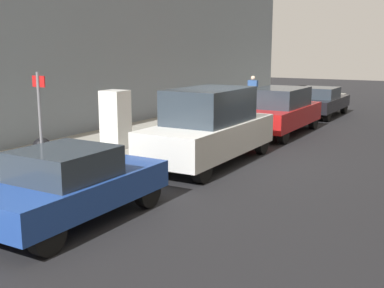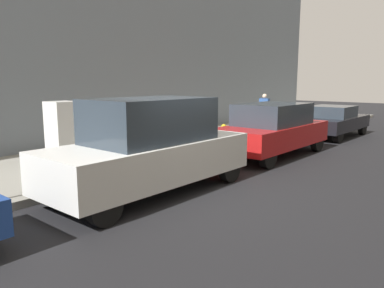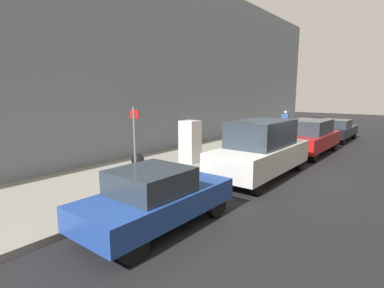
{
  "view_description": "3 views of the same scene",
  "coord_description": "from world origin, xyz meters",
  "px_view_note": "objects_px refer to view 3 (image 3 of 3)",
  "views": [
    {
      "loc": [
        5.99,
        -12.19,
        3.22
      ],
      "look_at": [
        -0.58,
        -0.87,
        0.62
      ],
      "focal_mm": 45.0,
      "sensor_mm": 36.0,
      "label": 1
    },
    {
      "loc": [
        5.7,
        -6.02,
        2.51
      ],
      "look_at": [
        -0.51,
        1.3,
        0.88
      ],
      "focal_mm": 35.0,
      "sensor_mm": 36.0,
      "label": 2
    },
    {
      "loc": [
        4.46,
        -10.51,
        3.11
      ],
      "look_at": [
        -1.52,
        -2.96,
        1.47
      ],
      "focal_mm": 28.0,
      "sensor_mm": 36.0,
      "label": 3
    }
  ],
  "objects_px": {
    "trash_bag": "(138,160)",
    "parked_hatchback_blue": "(156,198)",
    "parked_suv_red": "(309,136)",
    "fire_hydrant": "(274,140)",
    "parked_sedan_dark": "(336,129)",
    "street_sign_post": "(135,147)",
    "pedestrian_walking_far": "(285,121)",
    "discarded_refrigerator": "(190,141)",
    "parked_van_white": "(261,149)"
  },
  "relations": [
    {
      "from": "trash_bag",
      "to": "parked_hatchback_blue",
      "type": "distance_m",
      "value": 5.41
    },
    {
      "from": "parked_suv_red",
      "to": "fire_hydrant",
      "type": "bearing_deg",
      "value": -166.22
    },
    {
      "from": "parked_sedan_dark",
      "to": "trash_bag",
      "type": "bearing_deg",
      "value": -107.77
    },
    {
      "from": "street_sign_post",
      "to": "pedestrian_walking_far",
      "type": "relative_size",
      "value": 1.51
    },
    {
      "from": "fire_hydrant",
      "to": "parked_hatchback_blue",
      "type": "height_order",
      "value": "parked_hatchback_blue"
    },
    {
      "from": "street_sign_post",
      "to": "parked_hatchback_blue",
      "type": "relative_size",
      "value": 0.66
    },
    {
      "from": "street_sign_post",
      "to": "pedestrian_walking_far",
      "type": "distance_m",
      "value": 15.71
    },
    {
      "from": "street_sign_post",
      "to": "trash_bag",
      "type": "bearing_deg",
      "value": 137.92
    },
    {
      "from": "parked_hatchback_blue",
      "to": "discarded_refrigerator",
      "type": "bearing_deg",
      "value": 121.25
    },
    {
      "from": "fire_hydrant",
      "to": "trash_bag",
      "type": "height_order",
      "value": "fire_hydrant"
    },
    {
      "from": "pedestrian_walking_far",
      "to": "parked_suv_red",
      "type": "bearing_deg",
      "value": -158.97
    },
    {
      "from": "pedestrian_walking_far",
      "to": "parked_hatchback_blue",
      "type": "relative_size",
      "value": 0.43
    },
    {
      "from": "parked_van_white",
      "to": "parked_suv_red",
      "type": "height_order",
      "value": "parked_van_white"
    },
    {
      "from": "trash_bag",
      "to": "parked_suv_red",
      "type": "bearing_deg",
      "value": 61.12
    },
    {
      "from": "parked_van_white",
      "to": "trash_bag",
      "type": "bearing_deg",
      "value": -152.75
    },
    {
      "from": "fire_hydrant",
      "to": "parked_sedan_dark",
      "type": "xyz_separation_m",
      "value": [
        1.7,
        6.06,
        0.15
      ]
    },
    {
      "from": "parked_hatchback_blue",
      "to": "street_sign_post",
      "type": "bearing_deg",
      "value": 152.9
    },
    {
      "from": "street_sign_post",
      "to": "fire_hydrant",
      "type": "height_order",
      "value": "street_sign_post"
    },
    {
      "from": "discarded_refrigerator",
      "to": "pedestrian_walking_far",
      "type": "relative_size",
      "value": 1.06
    },
    {
      "from": "parked_suv_red",
      "to": "parked_hatchback_blue",
      "type": "bearing_deg",
      "value": -90.0
    },
    {
      "from": "discarded_refrigerator",
      "to": "trash_bag",
      "type": "height_order",
      "value": "discarded_refrigerator"
    },
    {
      "from": "pedestrian_walking_far",
      "to": "street_sign_post",
      "type": "bearing_deg",
      "value": 175.32
    },
    {
      "from": "discarded_refrigerator",
      "to": "fire_hydrant",
      "type": "height_order",
      "value": "discarded_refrigerator"
    },
    {
      "from": "discarded_refrigerator",
      "to": "street_sign_post",
      "type": "height_order",
      "value": "street_sign_post"
    },
    {
      "from": "parked_van_white",
      "to": "discarded_refrigerator",
      "type": "bearing_deg",
      "value": -175.44
    },
    {
      "from": "pedestrian_walking_far",
      "to": "parked_suv_red",
      "type": "relative_size",
      "value": 0.35
    },
    {
      "from": "parked_suv_red",
      "to": "parked_sedan_dark",
      "type": "xyz_separation_m",
      "value": [
        -0.0,
        5.64,
        -0.18
      ]
    },
    {
      "from": "pedestrian_walking_far",
      "to": "parked_suv_red",
      "type": "height_order",
      "value": "pedestrian_walking_far"
    },
    {
      "from": "parked_hatchback_blue",
      "to": "parked_suv_red",
      "type": "relative_size",
      "value": 0.81
    },
    {
      "from": "discarded_refrigerator",
      "to": "trash_bag",
      "type": "xyz_separation_m",
      "value": [
        -1.14,
        -1.97,
        -0.63
      ]
    },
    {
      "from": "fire_hydrant",
      "to": "trash_bag",
      "type": "relative_size",
      "value": 1.54
    },
    {
      "from": "pedestrian_walking_far",
      "to": "parked_hatchback_blue",
      "type": "distance_m",
      "value": 16.79
    },
    {
      "from": "street_sign_post",
      "to": "parked_sedan_dark",
      "type": "relative_size",
      "value": 0.58
    },
    {
      "from": "street_sign_post",
      "to": "parked_sedan_dark",
      "type": "height_order",
      "value": "street_sign_post"
    },
    {
      "from": "fire_hydrant",
      "to": "parked_suv_red",
      "type": "distance_m",
      "value": 1.78
    },
    {
      "from": "street_sign_post",
      "to": "parked_sedan_dark",
      "type": "bearing_deg",
      "value": 84.1
    },
    {
      "from": "fire_hydrant",
      "to": "parked_van_white",
      "type": "distance_m",
      "value": 5.47
    },
    {
      "from": "pedestrian_walking_far",
      "to": "parked_van_white",
      "type": "relative_size",
      "value": 0.34
    },
    {
      "from": "trash_bag",
      "to": "parked_van_white",
      "type": "bearing_deg",
      "value": 27.25
    },
    {
      "from": "parked_suv_red",
      "to": "parked_van_white",
      "type": "bearing_deg",
      "value": -90.0
    },
    {
      "from": "trash_bag",
      "to": "parked_sedan_dark",
      "type": "distance_m",
      "value": 14.14
    },
    {
      "from": "parked_hatchback_blue",
      "to": "parked_suv_red",
      "type": "distance_m",
      "value": 11.08
    },
    {
      "from": "discarded_refrigerator",
      "to": "parked_suv_red",
      "type": "distance_m",
      "value": 6.66
    },
    {
      "from": "discarded_refrigerator",
      "to": "fire_hydrant",
      "type": "relative_size",
      "value": 2.21
    },
    {
      "from": "pedestrian_walking_far",
      "to": "parked_hatchback_blue",
      "type": "height_order",
      "value": "pedestrian_walking_far"
    },
    {
      "from": "street_sign_post",
      "to": "trash_bag",
      "type": "xyz_separation_m",
      "value": [
        -2.67,
        2.42,
        -1.17
      ]
    },
    {
      "from": "parked_van_white",
      "to": "fire_hydrant",
      "type": "bearing_deg",
      "value": 108.16
    },
    {
      "from": "street_sign_post",
      "to": "parked_van_white",
      "type": "relative_size",
      "value": 0.52
    },
    {
      "from": "trash_bag",
      "to": "pedestrian_walking_far",
      "type": "height_order",
      "value": "pedestrian_walking_far"
    },
    {
      "from": "parked_sedan_dark",
      "to": "pedestrian_walking_far",
      "type": "bearing_deg",
      "value": -175.45
    }
  ]
}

